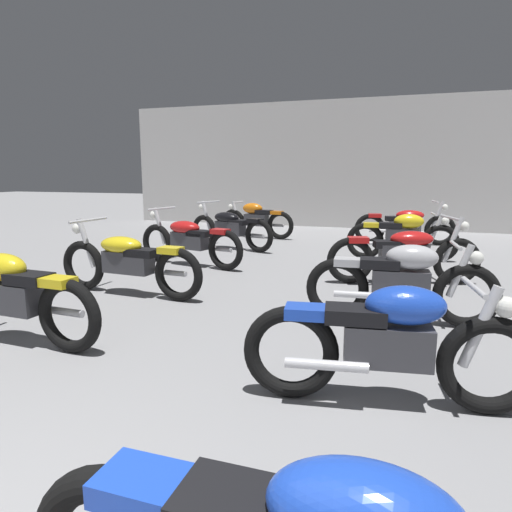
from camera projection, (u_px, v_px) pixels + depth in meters
back_wall at (346, 165)px, 12.86m from camera, size 13.34×0.24×3.60m
motorcycle_left_row_1 at (12, 295)px, 4.16m from camera, size 1.97×0.48×0.88m
motorcycle_left_row_2 at (127, 261)px, 5.81m from camera, size 2.17×0.68×0.97m
motorcycle_left_row_3 at (189, 239)px, 7.67m from camera, size 2.14×0.76×0.97m
motorcycle_left_row_4 at (230, 227)px, 9.38m from camera, size 2.09×0.92×0.97m
motorcycle_left_row_5 at (256, 219)px, 11.01m from camera, size 1.96×0.51×0.88m
motorcycle_right_row_1 at (389, 342)px, 3.01m from camera, size 1.96×0.58×0.88m
motorcycle_right_row_2 at (401, 281)px, 4.70m from camera, size 1.97×0.51×0.88m
motorcycle_right_row_3 at (405, 253)px, 6.38m from camera, size 2.12×0.87×0.97m
motorcycle_right_row_4 at (403, 235)px, 8.12m from camera, size 1.97×0.54×0.88m
motorcycle_right_row_5 at (405, 224)px, 9.93m from camera, size 2.16×0.72×0.97m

